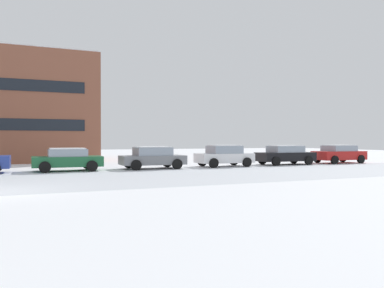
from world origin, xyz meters
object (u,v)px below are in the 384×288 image
(parked_car_white, at_px, (224,156))
(parked_car_black, at_px, (285,155))
(parked_car_green, at_px, (67,159))
(parked_car_gray, at_px, (153,157))
(parked_car_red, at_px, (339,154))

(parked_car_white, height_order, parked_car_black, parked_car_white)
(parked_car_green, relative_size, parked_car_black, 0.90)
(parked_car_gray, height_order, parked_car_white, parked_car_white)
(parked_car_green, relative_size, parked_car_red, 0.97)
(parked_car_gray, height_order, parked_car_black, parked_car_black)
(parked_car_white, xyz_separation_m, parked_car_black, (5.15, 0.06, -0.01))
(parked_car_green, xyz_separation_m, parked_car_red, (20.61, -0.14, 0.04))
(parked_car_black, xyz_separation_m, parked_car_red, (5.15, -0.01, 0.00))
(parked_car_black, relative_size, parked_car_red, 1.08)
(parked_car_red, bearing_deg, parked_car_gray, -179.75)
(parked_car_green, bearing_deg, parked_car_white, -1.07)
(parked_car_red, bearing_deg, parked_car_green, 179.60)
(parked_car_gray, xyz_separation_m, parked_car_black, (10.31, 0.08, 0.01))
(parked_car_white, bearing_deg, parked_car_green, 178.93)
(parked_car_white, distance_m, parked_car_black, 5.15)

